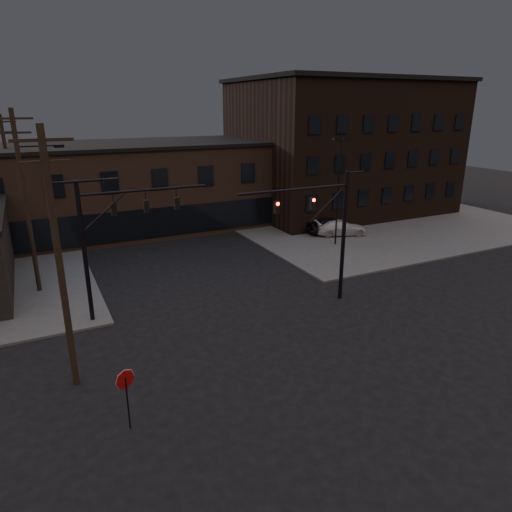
{
  "coord_description": "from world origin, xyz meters",
  "views": [
    {
      "loc": [
        -10.13,
        -16.97,
        11.6
      ],
      "look_at": [
        0.8,
        4.99,
        3.5
      ],
      "focal_mm": 32.0,
      "sensor_mm": 36.0,
      "label": 1
    }
  ],
  "objects_px": {
    "traffic_signal_far": "(107,233)",
    "parked_car_lot_b": "(341,227)",
    "parked_car_lot_a": "(331,225)",
    "car_crossing": "(172,224)",
    "traffic_signal_near": "(329,225)",
    "stop_sign": "(126,386)"
  },
  "relations": [
    {
      "from": "car_crossing",
      "to": "parked_car_lot_a",
      "type": "bearing_deg",
      "value": -51.05
    },
    {
      "from": "stop_sign",
      "to": "parked_car_lot_b",
      "type": "relative_size",
      "value": 0.52
    },
    {
      "from": "traffic_signal_near",
      "to": "parked_car_lot_a",
      "type": "xyz_separation_m",
      "value": [
        9.34,
        12.56,
        -4.0
      ]
    },
    {
      "from": "parked_car_lot_b",
      "to": "parked_car_lot_a",
      "type": "bearing_deg",
      "value": 51.28
    },
    {
      "from": "traffic_signal_near",
      "to": "stop_sign",
      "type": "height_order",
      "value": "traffic_signal_near"
    },
    {
      "from": "stop_sign",
      "to": "parked_car_lot_b",
      "type": "bearing_deg",
      "value": 38.18
    },
    {
      "from": "parked_car_lot_a",
      "to": "car_crossing",
      "type": "bearing_deg",
      "value": 68.25
    },
    {
      "from": "stop_sign",
      "to": "parked_car_lot_a",
      "type": "distance_m",
      "value": 29.64
    },
    {
      "from": "traffic_signal_near",
      "to": "car_crossing",
      "type": "distance_m",
      "value": 21.22
    },
    {
      "from": "parked_car_lot_a",
      "to": "stop_sign",
      "type": "bearing_deg",
      "value": 139.48
    },
    {
      "from": "traffic_signal_far",
      "to": "car_crossing",
      "type": "bearing_deg",
      "value": 63.75
    },
    {
      "from": "traffic_signal_far",
      "to": "parked_car_lot_b",
      "type": "height_order",
      "value": "traffic_signal_far"
    },
    {
      "from": "traffic_signal_far",
      "to": "stop_sign",
      "type": "distance_m",
      "value": 10.55
    },
    {
      "from": "traffic_signal_far",
      "to": "car_crossing",
      "type": "height_order",
      "value": "traffic_signal_far"
    },
    {
      "from": "parked_car_lot_a",
      "to": "car_crossing",
      "type": "height_order",
      "value": "parked_car_lot_a"
    },
    {
      "from": "stop_sign",
      "to": "car_crossing",
      "type": "height_order",
      "value": "stop_sign"
    },
    {
      "from": "traffic_signal_far",
      "to": "parked_car_lot_a",
      "type": "xyz_separation_m",
      "value": [
        21.42,
        9.06,
        -4.08
      ]
    },
    {
      "from": "parked_car_lot_a",
      "to": "traffic_signal_near",
      "type": "bearing_deg",
      "value": 152.84
    },
    {
      "from": "car_crossing",
      "to": "parked_car_lot_b",
      "type": "bearing_deg",
      "value": -52.53
    },
    {
      "from": "parked_car_lot_a",
      "to": "parked_car_lot_b",
      "type": "relative_size",
      "value": 0.96
    },
    {
      "from": "traffic_signal_far",
      "to": "parked_car_lot_a",
      "type": "height_order",
      "value": "traffic_signal_far"
    },
    {
      "from": "parked_car_lot_b",
      "to": "car_crossing",
      "type": "height_order",
      "value": "parked_car_lot_b"
    }
  ]
}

